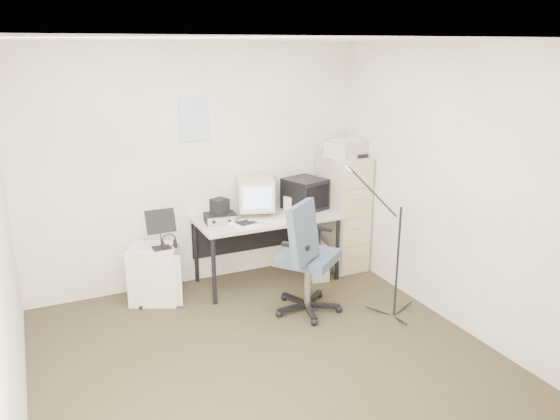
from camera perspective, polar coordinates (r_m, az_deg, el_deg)
name	(u,v)px	position (r m, az deg, el deg)	size (l,w,h in m)	color
floor	(268,360)	(4.62, -1.22, -15.44)	(3.60, 3.60, 0.01)	#38301B
ceiling	(266,40)	(3.91, -1.46, 17.35)	(3.60, 3.60, 0.01)	white
wall_back	(197,167)	(5.73, -8.64, 4.43)	(3.60, 0.02, 2.50)	white
wall_front	(424,318)	(2.67, 14.80, -10.90)	(3.60, 0.02, 2.50)	white
wall_left	(1,251)	(3.79, -27.16, -3.83)	(0.02, 3.60, 2.50)	white
wall_right	(453,188)	(5.07, 17.65, 2.16)	(0.02, 3.60, 2.50)	white
wall_calendar	(194,119)	(5.63, -9.03, 9.36)	(0.30, 0.02, 0.44)	white
filing_cabinet	(342,212)	(6.23, 6.52, -0.19)	(0.40, 0.60, 1.30)	#B2A78F
printer	(348,149)	(6.00, 7.09, 6.38)	(0.45, 0.30, 0.17)	silver
desk	(267,249)	(5.88, -1.37, -4.08)	(1.50, 0.70, 0.73)	#B0B0AC
crt_monitor	(256,197)	(5.74, -2.57, 1.34)	(0.36, 0.38, 0.40)	silver
crt_tv	(305,194)	(5.99, 2.60, 1.70)	(0.37, 0.39, 0.34)	black
desk_speaker	(287,204)	(5.93, 0.77, 0.64)	(0.08, 0.08, 0.16)	beige
keyboard	(268,219)	(5.62, -1.27, -0.99)	(0.47, 0.17, 0.03)	silver
mouse	(302,216)	(5.72, 2.31, -0.63)	(0.07, 0.11, 0.03)	black
radio_receiver	(220,218)	(5.60, -6.26, -0.82)	(0.31, 0.22, 0.09)	black
radio_speaker	(220,206)	(5.58, -6.33, 0.41)	(0.15, 0.14, 0.15)	black
papers	(242,224)	(5.49, -3.96, -1.52)	(0.21, 0.29, 0.02)	white
pc_tower	(315,259)	(6.07, 3.72, -5.15)	(0.18, 0.42, 0.39)	silver
office_chair	(308,255)	(5.15, 2.93, -4.74)	(0.66, 0.66, 1.14)	#2C3949
side_cart	(154,274)	(5.59, -12.98, -6.52)	(0.46, 0.37, 0.57)	silver
music_stand	(160,229)	(5.36, -12.40, -1.92)	(0.28, 0.15, 0.41)	black
headphones	(169,243)	(5.40, -11.51, -3.45)	(0.16, 0.16, 0.03)	black
mic_stand	(399,246)	(5.12, 12.29, -3.68)	(0.02, 0.02, 1.41)	black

